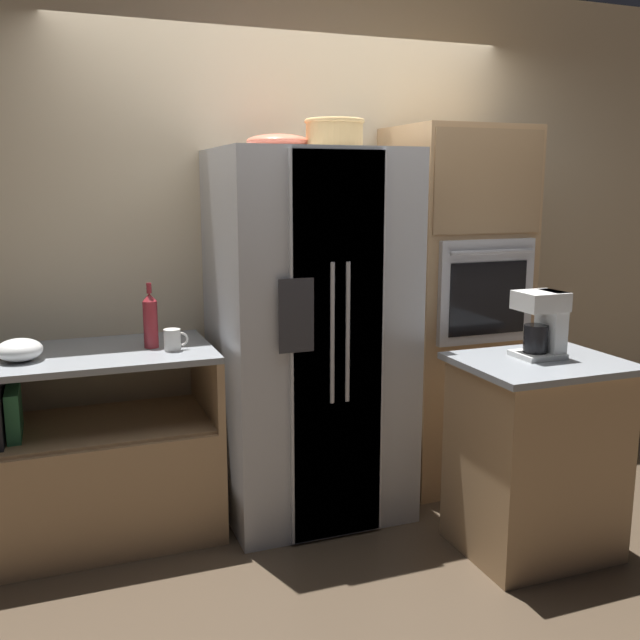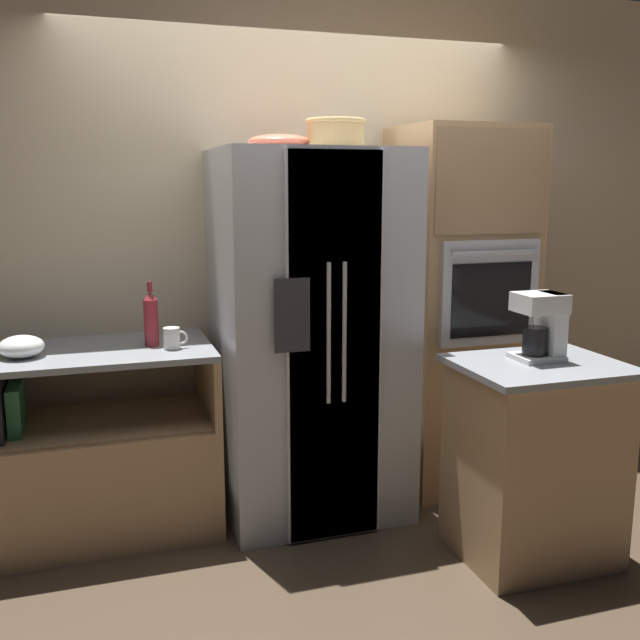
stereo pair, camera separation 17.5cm
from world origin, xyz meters
The scene contains 12 objects.
ground_plane centered at (0.00, 0.00, 0.00)m, with size 20.00×20.00×0.00m, color #4C3D2D.
wall_back centered at (0.00, 0.49, 1.40)m, with size 12.00×0.06×2.80m.
counter_left centered at (-1.16, 0.12, 0.34)m, with size 1.16×0.68×0.92m.
refrigerator centered at (-0.06, 0.05, 0.93)m, with size 0.92×0.84×1.87m.
wall_oven centered at (0.85, 0.14, 1.01)m, with size 0.68×0.69×2.00m.
island_counter centered at (0.77, -0.76, 0.46)m, with size 0.72×0.60×0.92m.
wicker_basket centered at (0.08, 0.05, 1.95)m, with size 0.30×0.30×0.15m.
fruit_bowl centered at (-0.18, 0.16, 1.91)m, with size 0.32×0.32×0.07m.
bottle_tall centered at (-0.84, 0.11, 1.06)m, with size 0.07×0.07×0.32m.
mug centered at (-0.76, 0.01, 0.97)m, with size 0.12×0.08×0.10m.
mixing_bowl centered at (-1.43, 0.04, 0.97)m, with size 0.20×0.20×0.10m.
coffee_maker centered at (0.81, -0.71, 1.08)m, with size 0.20×0.18×0.30m.
Camera 2 is at (-1.10, -3.38, 1.70)m, focal length 40.00 mm.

